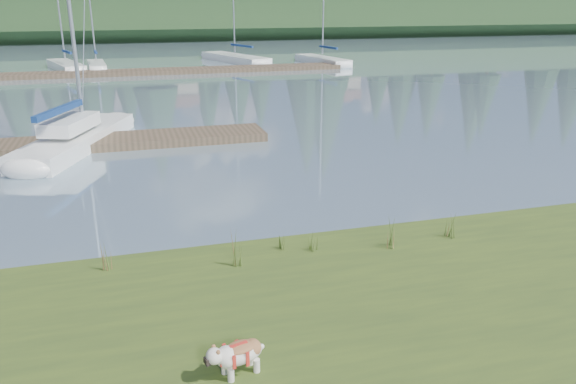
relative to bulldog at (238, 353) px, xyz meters
name	(u,v)px	position (x,y,z in m)	size (l,w,h in m)	color
ground	(138,74)	(-0.16, 35.69, -0.66)	(200.00, 200.00, 0.00)	#7A93A4
ridge	(126,19)	(-0.16, 78.69, 1.84)	(200.00, 20.00, 5.00)	#1B3218
bulldog	(238,353)	(0.00, 0.00, 0.00)	(0.84, 0.47, 0.50)	silver
sailboat_main	(84,133)	(-2.72, 15.21, -0.24)	(4.34, 8.03, 11.60)	white
dock_near	(41,146)	(-4.16, 14.69, -0.51)	(16.00, 2.00, 0.30)	#4C3D2C
dock_far	(166,71)	(1.84, 35.69, -0.51)	(26.00, 2.20, 0.30)	#4C3D2C
sailboat_bg_1	(64,65)	(-5.46, 40.54, -0.33)	(3.57, 7.70, 11.37)	white
sailboat_bg_2	(96,65)	(-3.08, 39.62, -0.32)	(1.62, 5.99, 9.12)	white
sailboat_bg_3	(230,57)	(7.85, 43.05, -0.34)	(5.03, 9.79, 14.07)	white
sailboat_bg_4	(318,59)	(14.58, 39.08, -0.33)	(2.90, 7.87, 11.41)	white
weed_0	(236,251)	(0.58, 3.12, -0.01)	(0.17, 0.14, 0.72)	#475B23
weed_1	(281,240)	(1.58, 3.64, -0.12)	(0.17, 0.14, 0.44)	#475B23
weed_2	(392,234)	(3.71, 3.08, -0.02)	(0.17, 0.14, 0.70)	#475B23
weed_3	(107,257)	(-1.70, 3.57, -0.04)	(0.17, 0.14, 0.65)	#475B23
weed_4	(313,243)	(2.15, 3.35, -0.14)	(0.17, 0.14, 0.41)	#475B23
weed_5	(449,226)	(5.06, 3.22, -0.06)	(0.17, 0.14, 0.59)	#475B23
mud_lip	(191,262)	(-0.16, 4.09, -0.59)	(60.00, 0.50, 0.14)	#33281C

